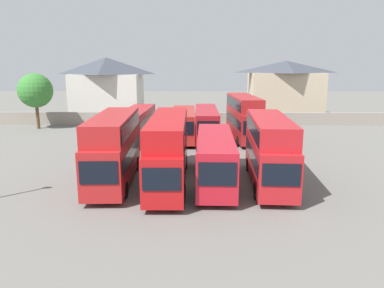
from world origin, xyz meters
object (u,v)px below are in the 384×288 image
at_px(bus_1, 114,145).
at_px(bus_3, 215,156).
at_px(bus_2, 168,146).
at_px(house_terrace_centre, 285,89).
at_px(bus_5, 137,123).
at_px(bus_7, 206,122).
at_px(bus_8, 244,115).
at_px(bus_6, 183,123).
at_px(tree_left_of_lot, 35,91).
at_px(house_terrace_left, 107,87).
at_px(bus_4, 269,147).

relative_size(bus_1, bus_3, 0.97).
height_order(bus_2, bus_3, bus_2).
bearing_deg(bus_1, house_terrace_centre, 146.74).
height_order(bus_1, house_terrace_centre, house_terrace_centre).
bearing_deg(bus_5, bus_7, 93.46).
distance_m(bus_8, house_terrace_centre, 19.90).
xyz_separation_m(bus_6, house_terrace_centre, (15.48, 17.86, 2.60)).
bearing_deg(bus_7, bus_8, 92.19).
bearing_deg(bus_1, bus_7, 152.93).
relative_size(bus_2, bus_3, 1.11).
relative_size(bus_5, tree_left_of_lot, 1.55).
relative_size(house_terrace_centre, tree_left_of_lot, 1.59).
height_order(bus_7, house_terrace_centre, house_terrace_centre).
bearing_deg(bus_5, house_terrace_left, -155.26).
height_order(bus_8, house_terrace_left, house_terrace_left).
bearing_deg(bus_6, bus_2, -2.73).
relative_size(bus_6, tree_left_of_lot, 1.44).
distance_m(bus_3, house_terrace_left, 36.59).
bearing_deg(bus_3, bus_2, -88.99).
distance_m(bus_2, bus_4, 7.22).
height_order(bus_4, tree_left_of_lot, tree_left_of_lot).
bearing_deg(house_terrace_centre, house_terrace_left, -179.11).
relative_size(bus_3, bus_8, 1.04).
bearing_deg(bus_3, bus_4, 90.00).
bearing_deg(house_terrace_left, bus_1, -76.07).
bearing_deg(bus_1, bus_5, -179.57).
bearing_deg(bus_1, bus_2, 86.55).
bearing_deg(bus_3, bus_7, -177.70).
xyz_separation_m(bus_4, bus_6, (-6.70, 15.71, -0.81)).
distance_m(bus_1, bus_2, 3.95).
bearing_deg(bus_1, bus_4, 86.64).
distance_m(bus_4, tree_left_of_lot, 34.79).
bearing_deg(bus_5, bus_1, 4.90).
distance_m(bus_3, bus_6, 15.87).
bearing_deg(bus_6, house_terrace_left, -144.86).
relative_size(bus_1, bus_5, 0.93).
bearing_deg(tree_left_of_lot, house_terrace_centre, 17.26).
xyz_separation_m(bus_6, bus_7, (2.59, -0.16, 0.09)).
height_order(bus_1, bus_8, bus_8).
height_order(bus_4, bus_6, bus_4).
bearing_deg(bus_3, tree_left_of_lot, -133.83).
bearing_deg(tree_left_of_lot, bus_4, -40.79).
distance_m(bus_4, bus_8, 15.73).
bearing_deg(bus_5, house_terrace_centre, 133.41).
height_order(bus_2, bus_8, bus_8).
xyz_separation_m(bus_4, bus_7, (-4.11, 15.55, -0.72)).
height_order(bus_7, tree_left_of_lot, tree_left_of_lot).
bearing_deg(bus_2, bus_6, 177.51).
bearing_deg(house_terrace_left, bus_6, -54.05).
height_order(house_terrace_centre, tree_left_of_lot, house_terrace_centre).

